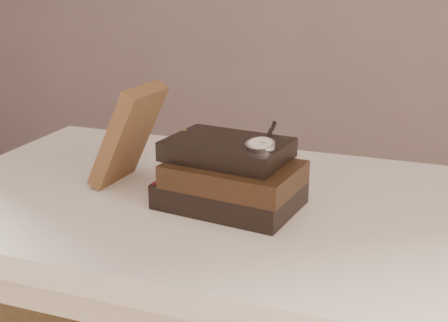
% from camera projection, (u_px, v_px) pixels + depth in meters
% --- Properties ---
extents(table, '(1.00, 0.60, 0.75)m').
position_uv_depth(table, '(221.00, 246.00, 1.04)').
color(table, silver).
rests_on(table, ground).
extents(book_stack, '(0.23, 0.18, 0.11)m').
position_uv_depth(book_stack, '(231.00, 177.00, 0.96)').
color(book_stack, black).
rests_on(book_stack, table).
extents(journal, '(0.11, 0.12, 0.18)m').
position_uv_depth(journal, '(128.00, 135.00, 1.04)').
color(journal, '#4A301C').
rests_on(journal, table).
extents(pocket_watch, '(0.05, 0.15, 0.02)m').
position_uv_depth(pocket_watch, '(262.00, 143.00, 0.91)').
color(pocket_watch, silver).
rests_on(pocket_watch, book_stack).
extents(eyeglasses, '(0.10, 0.11, 0.04)m').
position_uv_depth(eyeglasses, '(210.00, 151.00, 1.05)').
color(eyeglasses, silver).
rests_on(eyeglasses, book_stack).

